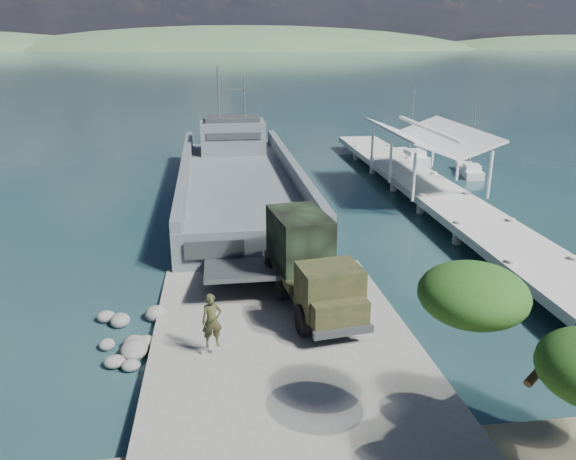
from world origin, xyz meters
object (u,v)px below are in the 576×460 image
object	(u,v)px
soldier	(212,331)
pier	(430,180)
landing_craft	(240,188)
military_truck	(309,262)
sailboat_near	(469,171)
sailboat_far	(410,157)

from	to	relation	value
soldier	pier	bearing A→B (deg)	40.86
landing_craft	military_truck	size ratio (longest dim) A/B	4.18
soldier	landing_craft	bearing A→B (deg)	73.78
pier	sailboat_near	xyz separation A→B (m)	(6.71, 7.76, -1.27)
soldier	sailboat_near	size ratio (longest dim) A/B	0.33
soldier	sailboat_near	bearing A→B (deg)	40.07
landing_craft	sailboat_far	world-z (taller)	landing_craft
pier	soldier	xyz separation A→B (m)	(-15.66, -19.96, -0.09)
landing_craft	military_truck	distance (m)	18.85
sailboat_far	military_truck	bearing A→B (deg)	-121.69
soldier	military_truck	bearing A→B (deg)	33.12
landing_craft	sailboat_far	bearing A→B (deg)	32.44
pier	military_truck	xyz separation A→B (m)	(-11.54, -15.96, 0.67)
soldier	sailboat_near	world-z (taller)	sailboat_near
landing_craft	soldier	size ratio (longest dim) A/B	16.50
sailboat_near	sailboat_far	bearing A→B (deg)	130.82
soldier	sailboat_far	distance (m)	38.72
pier	landing_craft	world-z (taller)	landing_craft
pier	military_truck	world-z (taller)	pier
landing_craft	soldier	bearing A→B (deg)	-95.70
military_truck	sailboat_far	distance (m)	33.28
pier	military_truck	bearing A→B (deg)	-125.87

